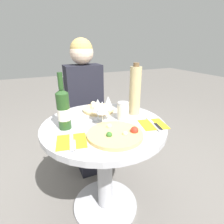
{
  "coord_description": "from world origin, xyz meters",
  "views": [
    {
      "loc": [
        -0.36,
        -0.92,
        1.17
      ],
      "look_at": [
        0.02,
        -0.08,
        0.8
      ],
      "focal_mm": 28.0,
      "sensor_mm": 36.0,
      "label": 1
    }
  ],
  "objects_px": {
    "pizza_large": "(116,134)",
    "wine_bottle": "(63,109)",
    "tall_carafe": "(135,91)",
    "dining_table": "(104,150)",
    "chair_behind_diner": "(84,119)",
    "seated_diner": "(87,110)"
  },
  "relations": [
    {
      "from": "pizza_large",
      "to": "wine_bottle",
      "type": "relative_size",
      "value": 0.93
    },
    {
      "from": "wine_bottle",
      "to": "tall_carafe",
      "type": "xyz_separation_m",
      "value": [
        0.49,
        0.03,
        0.05
      ]
    },
    {
      "from": "dining_table",
      "to": "wine_bottle",
      "type": "xyz_separation_m",
      "value": [
        -0.23,
        0.03,
        0.32
      ]
    },
    {
      "from": "pizza_large",
      "to": "dining_table",
      "type": "bearing_deg",
      "value": 89.52
    },
    {
      "from": "dining_table",
      "to": "pizza_large",
      "type": "relative_size",
      "value": 2.54
    },
    {
      "from": "chair_behind_diner",
      "to": "seated_diner",
      "type": "bearing_deg",
      "value": 90.0
    },
    {
      "from": "seated_diner",
      "to": "pizza_large",
      "type": "distance_m",
      "value": 0.78
    },
    {
      "from": "chair_behind_diner",
      "to": "pizza_large",
      "type": "xyz_separation_m",
      "value": [
        -0.06,
        -0.89,
        0.29
      ]
    },
    {
      "from": "dining_table",
      "to": "chair_behind_diner",
      "type": "distance_m",
      "value": 0.72
    },
    {
      "from": "chair_behind_diner",
      "to": "tall_carafe",
      "type": "distance_m",
      "value": 0.81
    },
    {
      "from": "chair_behind_diner",
      "to": "seated_diner",
      "type": "relative_size",
      "value": 0.7
    },
    {
      "from": "chair_behind_diner",
      "to": "wine_bottle",
      "type": "distance_m",
      "value": 0.84
    },
    {
      "from": "chair_behind_diner",
      "to": "seated_diner",
      "type": "height_order",
      "value": "seated_diner"
    },
    {
      "from": "chair_behind_diner",
      "to": "dining_table",
      "type": "bearing_deg",
      "value": 85.21
    },
    {
      "from": "dining_table",
      "to": "tall_carafe",
      "type": "distance_m",
      "value": 0.45
    },
    {
      "from": "seated_diner",
      "to": "tall_carafe",
      "type": "xyz_separation_m",
      "value": [
        0.2,
        -0.52,
        0.3
      ]
    },
    {
      "from": "pizza_large",
      "to": "wine_bottle",
      "type": "distance_m",
      "value": 0.33
    },
    {
      "from": "seated_diner",
      "to": "dining_table",
      "type": "bearing_deg",
      "value": 84.13
    },
    {
      "from": "seated_diner",
      "to": "pizza_large",
      "type": "height_order",
      "value": "seated_diner"
    },
    {
      "from": "tall_carafe",
      "to": "chair_behind_diner",
      "type": "bearing_deg",
      "value": 106.76
    },
    {
      "from": "seated_diner",
      "to": "tall_carafe",
      "type": "relative_size",
      "value": 3.46
    },
    {
      "from": "dining_table",
      "to": "chair_behind_diner",
      "type": "relative_size",
      "value": 0.9
    }
  ]
}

